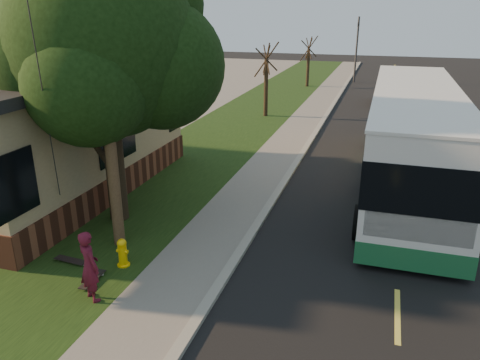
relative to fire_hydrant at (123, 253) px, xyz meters
name	(u,v)px	position (x,y,z in m)	size (l,w,h in m)	color
ground	(221,285)	(2.60, 0.00, -0.43)	(120.00, 120.00, 0.00)	black
road	(396,170)	(6.60, 10.00, -0.43)	(8.00, 80.00, 0.01)	black
curb	(298,160)	(2.60, 10.00, -0.37)	(0.25, 80.00, 0.12)	gray
sidewalk	(276,158)	(1.60, 10.00, -0.39)	(2.00, 80.00, 0.08)	slate
grass_verge	(201,151)	(-1.90, 10.00, -0.40)	(5.00, 80.00, 0.07)	black
building_lot	(20,135)	(-11.90, 10.00, -0.41)	(15.00, 80.00, 0.04)	slate
fire_hydrant	(123,253)	(0.00, 0.00, 0.00)	(0.32, 0.32, 0.74)	yellow
utility_pole	(103,76)	(-0.71, 0.99, 4.20)	(2.86, 3.21, 9.07)	#473321
leafy_tree	(107,47)	(-1.57, 2.65, 4.73)	(6.30, 6.00, 7.80)	black
bare_tree_near	(266,81)	(-0.90, 18.00, 1.72)	(1.38, 1.21, 4.31)	black
bare_tree_far	(308,62)	(-0.40, 30.00, 1.57)	(1.38, 1.21, 4.03)	black
traffic_signal	(357,45)	(3.10, 34.00, 2.73)	(0.18, 0.22, 5.50)	#2D2D30
transit_bus	(412,136)	(6.92, 8.22, 1.48)	(3.06, 13.27, 3.59)	silver
skateboarder	(89,266)	(0.10, -1.47, 0.47)	(0.60, 0.40, 1.66)	#501021
skateboard_main	(92,279)	(-0.31, -0.89, -0.30)	(0.24, 0.88, 0.08)	black
skateboard_spare	(71,260)	(-1.36, -0.28, -0.30)	(0.91, 0.30, 0.08)	black
dumpster	(12,169)	(-6.63, 3.70, 0.31)	(1.60, 1.28, 1.40)	black
distant_car	(388,93)	(6.08, 24.11, 0.34)	(1.83, 4.54, 1.55)	black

